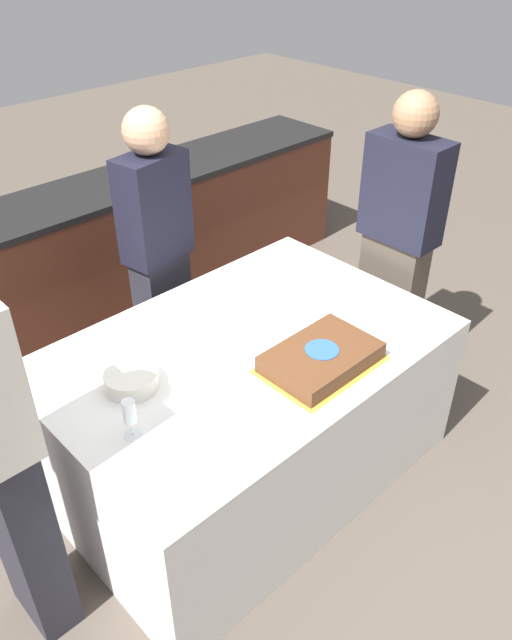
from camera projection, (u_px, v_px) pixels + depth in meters
ground_plane at (247, 465)px, 3.20m from camera, size 14.00×14.00×0.00m
back_counter at (66, 269)px, 3.93m from camera, size 4.40×0.58×0.92m
dining_table at (246, 409)px, 2.98m from camera, size 1.78×1.19×0.77m
cake at (321, 358)px, 2.62m from camera, size 0.51×0.36×0.08m
plate_stack at (131, 380)px, 2.50m from camera, size 0.22×0.22×0.07m
wine_glass at (130, 413)px, 2.24m from camera, size 0.07×0.07×0.16m
side_plate_near_cake at (284, 329)px, 2.85m from camera, size 0.18×0.18×0.00m
person_cutting_cake at (158, 254)px, 3.27m from camera, size 0.38×0.25×1.62m
person_seated_right at (397, 244)px, 3.33m from camera, size 0.22×0.41×1.67m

